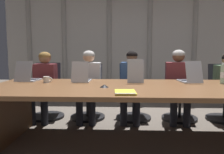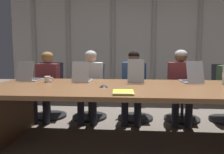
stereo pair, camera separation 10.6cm
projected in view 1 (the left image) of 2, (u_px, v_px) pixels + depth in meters
name	position (u px, v px, depth m)	size (l,w,h in m)	color
ground_plane	(136.00, 142.00, 3.02)	(12.19, 12.19, 0.00)	#6B6056
conference_table	(137.00, 97.00, 2.95)	(3.77, 1.39, 0.73)	brown
curtain_backdrop	(130.00, 40.00, 5.69)	(6.10, 0.17, 2.83)	beige
laptop_left_end	(28.00, 77.00, 3.39)	(0.27, 0.43, 0.30)	#A8ADB7
laptop_left_mid	(82.00, 78.00, 3.31)	(0.23, 0.39, 0.30)	#BCBCC1
laptop_center	(135.00, 78.00, 3.29)	(0.23, 0.40, 0.33)	#A8ADB7
laptop_right_mid	(190.00, 78.00, 3.26)	(0.27, 0.45, 0.31)	#A8ADB7
office_chair_left_end	(47.00, 97.00, 4.14)	(0.60, 0.60, 0.96)	#2D2D38
office_chair_left_mid	(88.00, 98.00, 4.11)	(0.60, 0.60, 0.93)	#2D2D38
office_chair_center	(133.00, 98.00, 4.07)	(0.60, 0.60, 0.95)	navy
office_chair_right_mid	(180.00, 98.00, 4.03)	(0.60, 0.61, 0.97)	#511E19
office_chair_right_end	(224.00, 99.00, 4.00)	(0.60, 0.60, 0.94)	#2D2D38
person_left_end	(44.00, 81.00, 3.95)	(0.38, 0.55, 1.15)	brown
person_left_mid	(88.00, 81.00, 3.91)	(0.41, 0.55, 1.18)	silver
person_center	(131.00, 82.00, 3.88)	(0.41, 0.57, 1.17)	#335184
person_right_mid	(178.00, 81.00, 3.85)	(0.44, 0.57, 1.19)	brown
water_bottle_secondary	(223.00, 74.00, 3.18)	(0.06, 0.06, 0.28)	#ADD1B2
coffee_mug_near	(47.00, 80.00, 3.26)	(0.13, 0.08, 0.09)	white
conference_mic_left_side	(104.00, 86.00, 2.85)	(0.11, 0.11, 0.04)	black
spiral_notepad	(125.00, 92.00, 2.48)	(0.23, 0.32, 0.03)	yellow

